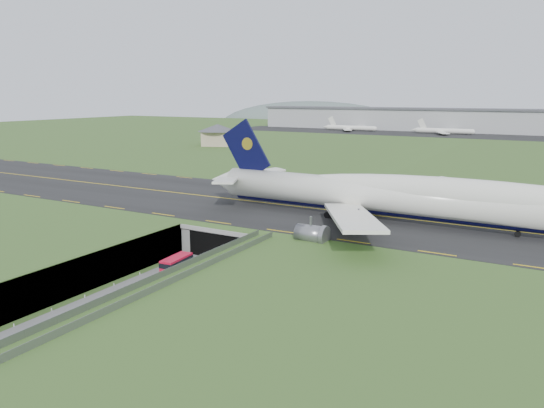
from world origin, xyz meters
The scene contains 10 objects.
ground centered at (0.00, 0.00, 0.00)m, with size 900.00×900.00×0.00m, color #3C5A24.
airfield_deck centered at (0.00, 0.00, 3.00)m, with size 800.00×800.00×6.00m, color gray.
trench_road centered at (0.00, -7.50, 0.10)m, with size 12.00×75.00×0.20m, color slate.
taxiway centered at (0.00, 33.00, 6.09)m, with size 800.00×44.00×0.18m, color black.
tunnel_portal centered at (0.00, 16.71, 3.33)m, with size 17.00×22.30×6.00m.
guideway centered at (11.00, -19.11, 5.32)m, with size 3.00×53.00×7.05m.
jumbo_jet centered at (30.01, 29.18, 11.38)m, with size 93.59×60.44×19.99m.
shuttle_tram centered at (-1.54, -1.50, 1.54)m, with size 3.09×6.95×2.78m.
service_building centered at (-93.98, 142.47, 12.26)m, with size 24.84×24.84×10.56m.
cargo_terminal centered at (-0.03, 299.41, 13.96)m, with size 320.00×67.00×15.60m.
Camera 1 is at (56.74, -70.62, 30.76)m, focal length 35.00 mm.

